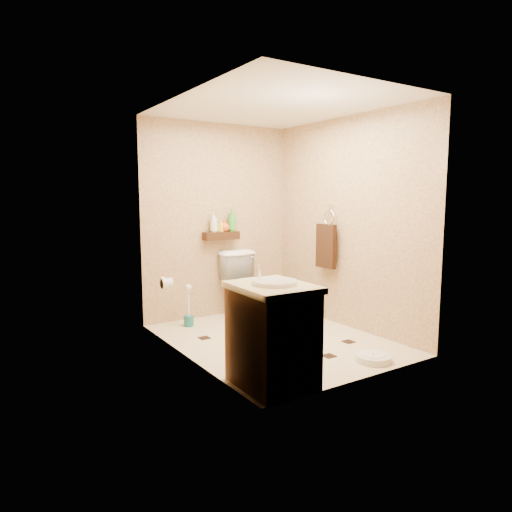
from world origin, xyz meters
TOP-DOWN VIEW (x-y plane):
  - ground at (0.00, 0.00)m, footprint 2.50×2.50m
  - wall_back at (0.00, 1.25)m, footprint 2.00×0.04m
  - wall_front at (0.00, -1.25)m, footprint 2.00×0.04m
  - wall_left at (-1.00, 0.00)m, footprint 0.04×2.50m
  - wall_right at (1.00, 0.00)m, footprint 0.04×2.50m
  - ceiling at (0.00, 0.00)m, footprint 2.00×2.50m
  - wall_shelf at (0.00, 1.17)m, footprint 0.46×0.14m
  - floor_accents at (0.02, -0.05)m, footprint 1.32×1.37m
  - toilet at (0.22, 0.83)m, footprint 0.50×0.83m
  - vanity at (-0.70, -0.95)m, footprint 0.57×0.69m
  - bathroom_scale at (0.39, -1.01)m, footprint 0.34×0.34m
  - toilet_brush at (-0.56, 0.96)m, footprint 0.11×0.11m
  - towel_ring at (0.91, 0.25)m, footprint 0.12×0.30m
  - toilet_paper at (-0.94, 0.65)m, footprint 0.12×0.11m
  - bottle_a at (-0.10, 1.17)m, footprint 0.13×0.13m
  - bottle_b at (-0.00, 1.17)m, footprint 0.09×0.09m
  - bottle_c at (0.05, 1.17)m, footprint 0.16×0.16m
  - bottle_d at (0.16, 1.17)m, footprint 0.13×0.13m
  - bottle_e at (0.18, 1.17)m, footprint 0.08×0.09m

SIDE VIEW (x-z plane):
  - ground at x=0.00m, z-range 0.00..0.00m
  - floor_accents at x=0.02m, z-range 0.00..0.01m
  - bathroom_scale at x=0.39m, z-range 0.00..0.06m
  - toilet_brush at x=-0.56m, z-range -0.07..0.43m
  - toilet at x=0.22m, z-range 0.00..0.83m
  - vanity at x=-0.70m, z-range -0.05..0.90m
  - toilet_paper at x=-0.94m, z-range 0.54..0.66m
  - towel_ring at x=0.91m, z-range 0.57..1.33m
  - wall_shelf at x=0.00m, z-range 0.97..1.07m
  - bottle_b at x=0.00m, z-range 1.07..1.21m
  - bottle_e at x=0.18m, z-range 1.07..1.22m
  - bottle_c at x=0.05m, z-range 1.07..1.23m
  - bottle_a at x=-0.10m, z-range 1.07..1.32m
  - wall_back at x=0.00m, z-range 0.00..2.40m
  - wall_front at x=0.00m, z-range 0.00..2.40m
  - wall_left at x=-1.00m, z-range 0.00..2.40m
  - wall_right at x=1.00m, z-range 0.00..2.40m
  - bottle_d at x=0.16m, z-range 1.07..1.35m
  - ceiling at x=0.00m, z-range 2.39..2.41m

